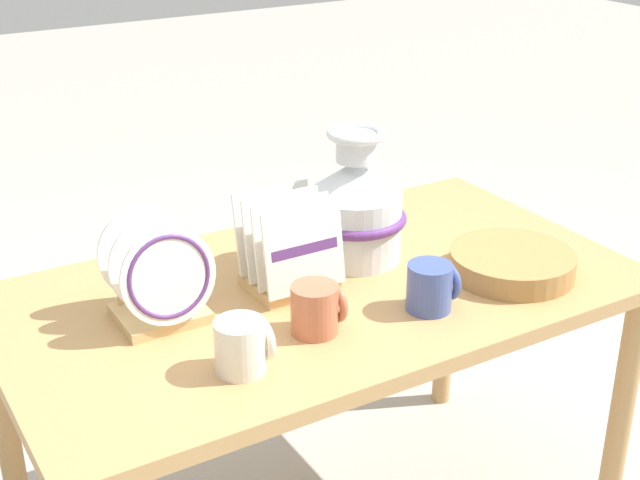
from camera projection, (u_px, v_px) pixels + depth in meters
display_table at (320, 319)px, 2.00m from camera, size 1.40×0.78×0.72m
ceramic_vase at (355, 206)px, 2.05m from camera, size 0.24×0.24×0.31m
dish_rack_round_plates at (160, 284)px, 1.79m from camera, size 0.20×0.17×0.22m
dish_rack_square_plates at (289, 255)px, 1.93m from camera, size 0.19×0.17×0.21m
wicker_charger_stack at (512, 263)px, 2.00m from camera, size 0.28×0.28×0.05m
mug_terracotta_glaze at (317, 308)px, 1.76m from camera, size 0.10×0.10×0.10m
mug_cobalt_glaze at (431, 287)px, 1.85m from camera, size 0.10×0.10×0.10m
mug_cream_glaze at (243, 345)px, 1.63m from camera, size 0.10×0.10×0.10m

